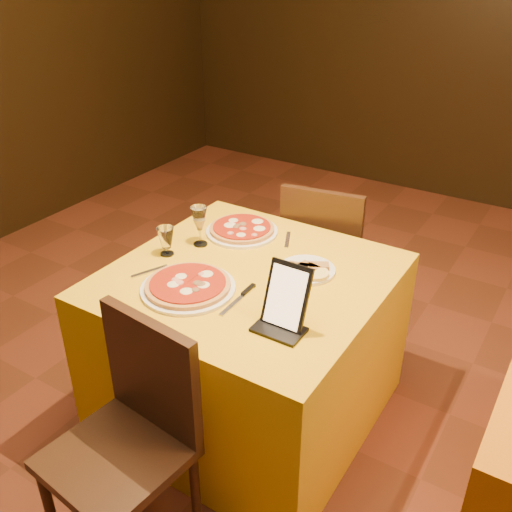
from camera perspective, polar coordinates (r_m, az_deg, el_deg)
The scene contains 12 objects.
main_table at distance 2.59m, azimuth -0.71°, elevation -8.94°, with size 1.10×1.10×0.75m, color gold.
chair_main_near at distance 2.08m, azimuth -13.83°, elevation -18.90°, with size 0.45×0.45×0.91m, color black, non-canonical shape.
chair_main_far at distance 3.14m, azimuth 7.26°, elevation 0.01°, with size 0.41×0.41×0.91m, color black, non-canonical shape.
pizza_near at distance 2.28m, azimuth -6.81°, elevation -3.05°, with size 0.38×0.38×0.03m.
pizza_far at distance 2.70m, azimuth -1.42°, elevation 2.62°, with size 0.34×0.34×0.03m.
cutlet_dish at distance 2.40m, azimuth 5.10°, elevation -1.26°, with size 0.24×0.24×0.03m.
wine_glass at distance 2.57m, azimuth -5.66°, elevation 3.02°, with size 0.08×0.08×0.19m, color tan, non-canonical shape.
water_glass at distance 2.52m, azimuth -8.98°, elevation 1.45°, with size 0.06×0.06×0.13m, color white, non-canonical shape.
tablet at distance 2.02m, azimuth 3.08°, elevation -4.03°, with size 0.16×0.01×0.24m, color black.
knife at distance 2.20m, azimuth -1.92°, elevation -4.53°, with size 0.23×0.02×0.01m, color silver.
fork_near at distance 2.43m, azimuth -10.60°, elevation -1.52°, with size 0.16×0.02×0.01m, color silver.
fork_far at distance 2.64m, azimuth 3.18°, elevation 1.64°, with size 0.16×0.02×0.01m, color #BBBBC3.
Camera 1 is at (0.65, -1.30, 1.97)m, focal length 40.00 mm.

